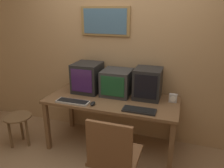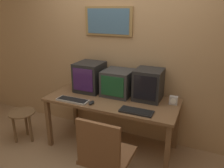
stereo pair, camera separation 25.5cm
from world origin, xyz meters
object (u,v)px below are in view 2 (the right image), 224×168
(side_stool, at_px, (23,118))
(monitor_left, at_px, (90,77))
(monitor_center, at_px, (118,83))
(mouse_near_keyboard, at_px, (91,103))
(office_chair, at_px, (106,163))
(keyboard_main, at_px, (73,100))
(keyboard_side, at_px, (136,111))
(monitor_right, at_px, (148,84))
(desk_clock, at_px, (173,100))

(side_stool, bearing_deg, monitor_left, 32.66)
(monitor_center, relative_size, mouse_near_keyboard, 3.66)
(mouse_near_keyboard, bearing_deg, office_chair, -50.58)
(monitor_left, relative_size, keyboard_main, 0.96)
(mouse_near_keyboard, bearing_deg, monitor_center, 68.54)
(monitor_left, distance_m, office_chair, 1.33)
(keyboard_side, relative_size, office_chair, 0.42)
(keyboard_main, height_order, mouse_near_keyboard, mouse_near_keyboard)
(monitor_left, xyz_separation_m, monitor_right, (0.85, 0.03, -0.01))
(monitor_left, bearing_deg, side_stool, -147.34)
(keyboard_side, distance_m, desk_clock, 0.53)
(monitor_center, xyz_separation_m, keyboard_side, (0.41, -0.42, -0.16))
(monitor_center, distance_m, mouse_near_keyboard, 0.50)
(monitor_center, bearing_deg, office_chair, -74.00)
(monitor_right, bearing_deg, keyboard_side, -91.88)
(keyboard_main, relative_size, keyboard_side, 1.10)
(monitor_right, relative_size, desk_clock, 3.74)
(monitor_right, relative_size, office_chair, 0.43)
(monitor_center, xyz_separation_m, mouse_near_keyboard, (-0.17, -0.44, -0.15))
(desk_clock, bearing_deg, keyboard_main, -160.57)
(monitor_center, xyz_separation_m, keyboard_main, (-0.44, -0.45, -0.16))
(mouse_near_keyboard, bearing_deg, keyboard_main, -177.72)
(monitor_left, distance_m, desk_clock, 1.20)
(monitor_right, distance_m, keyboard_main, 1.00)
(mouse_near_keyboard, relative_size, side_stool, 0.24)
(keyboard_main, height_order, keyboard_side, same)
(monitor_right, distance_m, keyboard_side, 0.48)
(desk_clock, distance_m, side_stool, 2.13)
(mouse_near_keyboard, bearing_deg, side_stool, -174.23)
(monitor_left, height_order, office_chair, monitor_left)
(monitor_right, bearing_deg, keyboard_main, -151.72)
(monitor_left, bearing_deg, monitor_center, 1.86)
(monitor_left, xyz_separation_m, office_chair, (0.72, -0.98, -0.53))
(office_chair, bearing_deg, mouse_near_keyboard, 129.42)
(monitor_right, distance_m, office_chair, 1.15)
(monitor_center, xyz_separation_m, side_stool, (-1.27, -0.55, -0.55))
(mouse_near_keyboard, xyz_separation_m, side_stool, (-1.09, -0.11, -0.39))
(monitor_left, distance_m, keyboard_side, 0.95)
(keyboard_side, bearing_deg, desk_clock, 48.62)
(keyboard_side, relative_size, desk_clock, 3.62)
(monitor_left, height_order, side_stool, monitor_left)
(keyboard_main, bearing_deg, mouse_near_keyboard, 2.28)
(monitor_center, bearing_deg, keyboard_side, -46.30)
(keyboard_side, bearing_deg, monitor_left, 153.88)
(monitor_center, bearing_deg, mouse_near_keyboard, -111.46)
(mouse_near_keyboard, distance_m, desk_clock, 1.02)
(monitor_left, relative_size, mouse_near_keyboard, 3.82)
(mouse_near_keyboard, bearing_deg, monitor_right, 37.42)
(monitor_center, relative_size, office_chair, 0.42)
(monitor_right, bearing_deg, monitor_left, -178.08)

